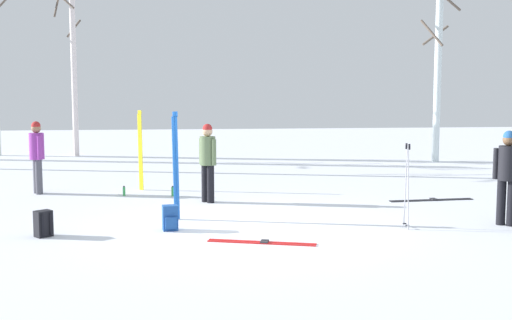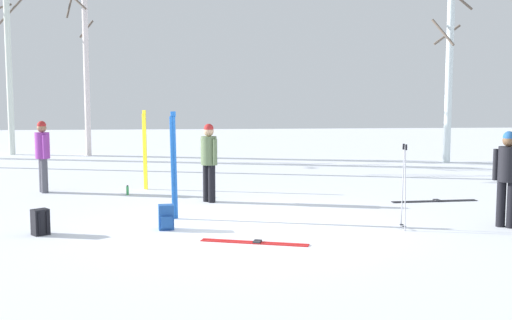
# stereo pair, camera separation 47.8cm
# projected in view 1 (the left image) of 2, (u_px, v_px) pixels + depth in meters

# --- Properties ---
(ground_plane) EXTENTS (60.00, 60.00, 0.00)m
(ground_plane) POSITION_uv_depth(u_px,v_px,m) (249.00, 226.00, 11.39)
(ground_plane) COLOR white
(person_0) EXTENTS (0.34, 0.47, 1.72)m
(person_0) POSITION_uv_depth(u_px,v_px,m) (37.00, 152.00, 14.94)
(person_0) COLOR #4C4C56
(person_0) RESTS_ON ground_plane
(person_1) EXTENTS (0.42, 0.38, 1.72)m
(person_1) POSITION_uv_depth(u_px,v_px,m) (508.00, 171.00, 11.38)
(person_1) COLOR black
(person_1) RESTS_ON ground_plane
(person_2) EXTENTS (0.36, 0.43, 1.72)m
(person_2) POSITION_uv_depth(u_px,v_px,m) (208.00, 158.00, 13.78)
(person_2) COLOR black
(person_2) RESTS_ON ground_plane
(ski_pair_planted_0) EXTENTS (0.12, 0.12, 1.95)m
(ski_pair_planted_0) POSITION_uv_depth(u_px,v_px,m) (140.00, 151.00, 15.53)
(ski_pair_planted_0) COLOR yellow
(ski_pair_planted_0) RESTS_ON ground_plane
(ski_pair_planted_1) EXTENTS (0.14, 0.13, 2.04)m
(ski_pair_planted_1) POSITION_uv_depth(u_px,v_px,m) (176.00, 166.00, 11.89)
(ski_pair_planted_1) COLOR blue
(ski_pair_planted_1) RESTS_ON ground_plane
(ski_pair_lying_0) EXTENTS (1.72, 0.70, 0.05)m
(ski_pair_lying_0) POSITION_uv_depth(u_px,v_px,m) (262.00, 242.00, 10.13)
(ski_pair_lying_0) COLOR red
(ski_pair_lying_0) RESTS_ON ground_plane
(ski_pair_lying_1) EXTENTS (1.94, 0.29, 0.05)m
(ski_pair_lying_1) POSITION_uv_depth(u_px,v_px,m) (431.00, 200.00, 14.11)
(ski_pair_lying_1) COLOR black
(ski_pair_lying_1) RESTS_ON ground_plane
(ski_poles_0) EXTENTS (0.07, 0.24, 1.50)m
(ski_poles_0) POSITION_uv_depth(u_px,v_px,m) (407.00, 183.00, 11.15)
(ski_poles_0) COLOR #B2B2BC
(ski_poles_0) RESTS_ON ground_plane
(backpack_0) EXTENTS (0.34, 0.35, 0.44)m
(backpack_0) POSITION_uv_depth(u_px,v_px,m) (43.00, 224.00, 10.57)
(backpack_0) COLOR black
(backpack_0) RESTS_ON ground_plane
(backpack_1) EXTENTS (0.28, 0.31, 0.44)m
(backpack_1) POSITION_uv_depth(u_px,v_px,m) (170.00, 218.00, 11.05)
(backpack_1) COLOR #1E4C99
(backpack_1) RESTS_ON ground_plane
(water_bottle_0) EXTENTS (0.06, 0.06, 0.23)m
(water_bottle_0) POSITION_uv_depth(u_px,v_px,m) (124.00, 191.00, 14.74)
(water_bottle_0) COLOR green
(water_bottle_0) RESTS_ON ground_plane
(water_bottle_1) EXTENTS (0.07, 0.07, 0.24)m
(water_bottle_1) POSITION_uv_depth(u_px,v_px,m) (173.00, 191.00, 14.67)
(water_bottle_1) COLOR green
(water_bottle_1) RESTS_ON ground_plane
(birch_tree_4) EXTENTS (1.26, 1.56, 7.73)m
(birch_tree_4) POSITION_uv_depth(u_px,v_px,m) (72.00, 46.00, 23.43)
(birch_tree_4) COLOR silver
(birch_tree_4) RESTS_ON ground_plane
(birch_tree_5) EXTENTS (1.20, 1.15, 6.36)m
(birch_tree_5) POSITION_uv_depth(u_px,v_px,m) (438.00, 66.00, 21.56)
(birch_tree_5) COLOR silver
(birch_tree_5) RESTS_ON ground_plane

